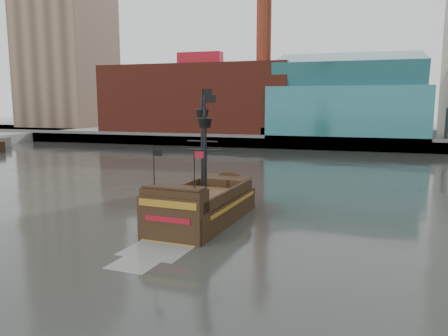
% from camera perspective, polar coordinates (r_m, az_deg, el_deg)
% --- Properties ---
extents(ground, '(400.00, 400.00, 0.00)m').
position_cam_1_polar(ground, '(26.72, -12.39, -11.20)').
color(ground, '#252722').
rests_on(ground, ground).
extents(promenade_far, '(220.00, 60.00, 2.00)m').
position_cam_1_polar(promenade_far, '(114.76, 10.88, 4.43)').
color(promenade_far, slate).
rests_on(promenade_far, ground).
extents(seawall, '(220.00, 1.00, 2.60)m').
position_cam_1_polar(seawall, '(85.57, 8.66, 3.33)').
color(seawall, '#4C4C49').
rests_on(seawall, ground).
extents(skyline, '(149.00, 45.00, 62.00)m').
position_cam_1_polar(skyline, '(107.74, 13.65, 16.65)').
color(skyline, brown).
rests_on(skyline, promenade_far).
extents(pirate_ship, '(5.40, 14.60, 10.72)m').
position_cam_1_polar(pirate_ship, '(33.06, -2.78, -5.41)').
color(pirate_ship, black).
rests_on(pirate_ship, ground).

